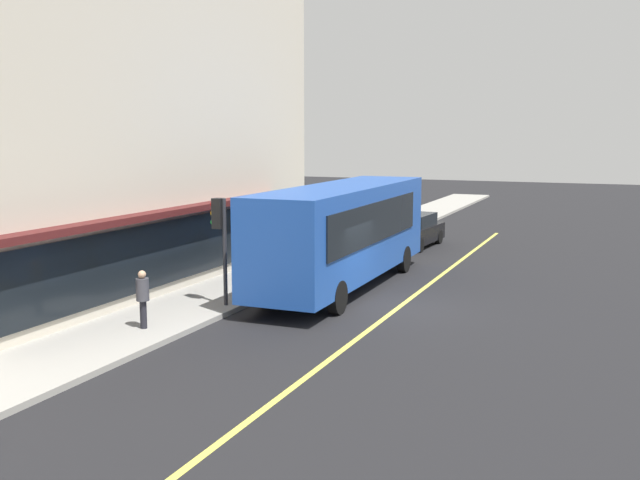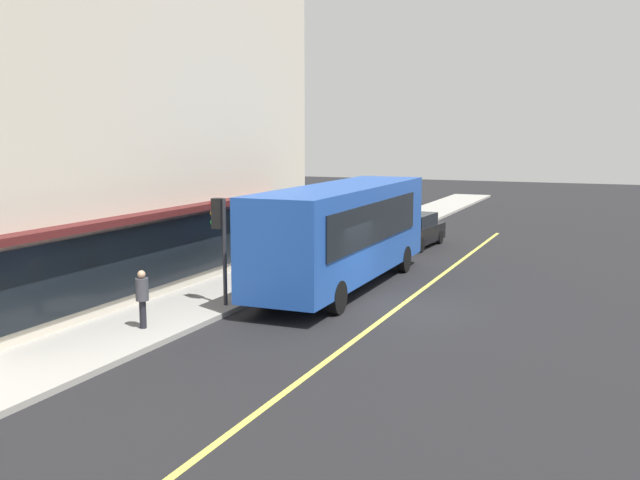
{
  "view_description": "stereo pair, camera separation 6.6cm",
  "coord_description": "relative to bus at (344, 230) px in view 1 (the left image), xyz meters",
  "views": [
    {
      "loc": [
        -20.77,
        -6.18,
        5.26
      ],
      "look_at": [
        2.07,
        3.45,
        1.6
      ],
      "focal_mm": 40.92,
      "sensor_mm": 36.0,
      "label": 1
    },
    {
      "loc": [
        -20.74,
        -6.24,
        5.26
      ],
      "look_at": [
        2.07,
        3.45,
        1.6
      ],
      "focal_mm": 40.92,
      "sensor_mm": 36.0,
      "label": 2
    }
  ],
  "objects": [
    {
      "name": "pedestrian_by_curb",
      "position": [
        6.88,
        3.22,
        -0.82
      ],
      "size": [
        0.34,
        0.34,
        1.69
      ],
      "color": "black",
      "rests_on": "sidewalk"
    },
    {
      "name": "sidewalk",
      "position": [
        -2.11,
        3.15,
        -1.91
      ],
      "size": [
        80.0,
        2.97,
        0.15
      ],
      "primitive_type": "cube",
      "color": "#9E9B93",
      "rests_on": "ground"
    },
    {
      "name": "ground",
      "position": [
        -2.11,
        -2.58,
        -1.99
      ],
      "size": [
        120.0,
        120.0,
        0.0
      ],
      "primitive_type": "plane",
      "color": "black"
    },
    {
      "name": "traffic_light",
      "position": [
        -4.36,
        2.26,
        0.55
      ],
      "size": [
        0.3,
        0.52,
        3.2
      ],
      "color": "#2D2D33",
      "rests_on": "sidewalk"
    },
    {
      "name": "storefront_building",
      "position": [
        -4.11,
        10.53,
        3.6
      ],
      "size": [
        22.39,
        12.4,
        11.19
      ],
      "color": "beige",
      "rests_on": "ground"
    },
    {
      "name": "lane_centre_stripe",
      "position": [
        -2.11,
        -2.58,
        -1.98
      ],
      "size": [
        36.0,
        0.16,
        0.01
      ],
      "primitive_type": "cube",
      "color": "#D8D14C",
      "rests_on": "ground"
    },
    {
      "name": "pedestrian_waiting",
      "position": [
        -7.49,
        2.77,
        -0.91
      ],
      "size": [
        0.34,
        0.34,
        1.55
      ],
      "color": "black",
      "rests_on": "sidewalk"
    },
    {
      "name": "bus",
      "position": [
        0.0,
        0.0,
        0.0
      ],
      "size": [
        11.15,
        2.67,
        3.5
      ],
      "color": "#1E4CAD",
      "rests_on": "ground"
    },
    {
      "name": "car_black",
      "position": [
        9.72,
        0.28,
        -1.24
      ],
      "size": [
        4.4,
        2.06,
        1.52
      ],
      "color": "black",
      "rests_on": "ground"
    }
  ]
}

